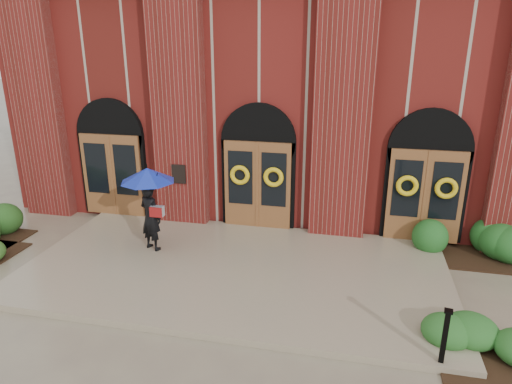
# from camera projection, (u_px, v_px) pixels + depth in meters

# --- Properties ---
(ground) EXTENTS (90.00, 90.00, 0.00)m
(ground) POSITION_uv_depth(u_px,v_px,m) (233.00, 275.00, 10.83)
(ground) COLOR gray
(ground) RESTS_ON ground
(landing) EXTENTS (10.00, 5.30, 0.15)m
(landing) POSITION_uv_depth(u_px,v_px,m) (235.00, 269.00, 10.95)
(landing) COLOR gray
(landing) RESTS_ON ground
(church_building) EXTENTS (16.20, 12.53, 7.00)m
(church_building) POSITION_uv_depth(u_px,v_px,m) (291.00, 87.00, 17.83)
(church_building) COLOR maroon
(church_building) RESTS_ON ground
(man_with_umbrella) EXTENTS (1.78, 1.78, 2.18)m
(man_with_umbrella) POSITION_uv_depth(u_px,v_px,m) (149.00, 193.00, 11.38)
(man_with_umbrella) COLOR black
(man_with_umbrella) RESTS_ON landing
(metal_post) EXTENTS (0.16, 0.16, 1.01)m
(metal_post) POSITION_uv_depth(u_px,v_px,m) (445.00, 335.00, 7.56)
(metal_post) COLOR black
(metal_post) RESTS_ON landing
(hedge_wall_right) EXTENTS (3.35, 1.34, 0.86)m
(hedge_wall_right) POSITION_uv_depth(u_px,v_px,m) (492.00, 244.00, 11.47)
(hedge_wall_right) COLOR #1E541D
(hedge_wall_right) RESTS_ON ground
(hedge_front_right) EXTENTS (1.47, 1.26, 0.52)m
(hedge_front_right) POSITION_uv_depth(u_px,v_px,m) (487.00, 350.00, 7.85)
(hedge_front_right) COLOR #23561F
(hedge_front_right) RESTS_ON ground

